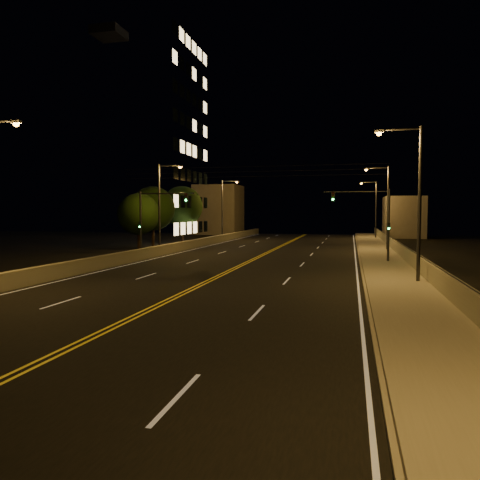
% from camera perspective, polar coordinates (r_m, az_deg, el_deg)
% --- Properties ---
extents(road, '(18.00, 120.00, 0.02)m').
position_cam_1_polar(road, '(29.39, -2.90, -4.57)').
color(road, black).
rests_on(road, ground).
extents(sidewalk, '(3.60, 120.00, 0.30)m').
position_cam_1_polar(sidewalk, '(28.33, 18.64, -4.76)').
color(sidewalk, gray).
rests_on(sidewalk, ground).
extents(curb, '(0.14, 120.00, 0.15)m').
position_cam_1_polar(curb, '(28.23, 14.84, -4.88)').
color(curb, gray).
rests_on(curb, ground).
extents(parapet_wall, '(0.30, 120.00, 1.00)m').
position_cam_1_polar(parapet_wall, '(28.45, 21.98, -3.48)').
color(parapet_wall, gray).
rests_on(parapet_wall, sidewalk).
extents(jersey_barrier, '(0.45, 120.00, 0.97)m').
position_cam_1_polar(jersey_barrier, '(33.13, -18.53, -3.02)').
color(jersey_barrier, gray).
rests_on(jersey_barrier, ground).
extents(distant_building_right, '(6.00, 10.00, 6.64)m').
position_cam_1_polar(distant_building_right, '(81.38, 19.28, 2.67)').
color(distant_building_right, gray).
rests_on(distant_building_right, ground).
extents(distant_building_left, '(8.00, 8.00, 9.10)m').
position_cam_1_polar(distant_building_left, '(87.74, -2.62, 3.70)').
color(distant_building_left, gray).
rests_on(distant_building_left, ground).
extents(parapet_rail, '(0.06, 120.00, 0.06)m').
position_cam_1_polar(parapet_rail, '(28.39, 22.01, -2.41)').
color(parapet_rail, black).
rests_on(parapet_rail, parapet_wall).
extents(lane_markings, '(17.32, 116.00, 0.00)m').
position_cam_1_polar(lane_markings, '(29.32, -2.94, -4.57)').
color(lane_markings, silver).
rests_on(lane_markings, road).
extents(streetlight_1, '(2.55, 0.28, 8.76)m').
position_cam_1_polar(streetlight_1, '(27.37, 20.48, 5.28)').
color(streetlight_1, '#2D2D33').
rests_on(streetlight_1, ground).
extents(streetlight_2, '(2.55, 0.28, 8.76)m').
position_cam_1_polar(streetlight_2, '(49.87, 17.27, 4.39)').
color(streetlight_2, '#2D2D33').
rests_on(streetlight_2, ground).
extents(streetlight_3, '(2.55, 0.28, 8.76)m').
position_cam_1_polar(streetlight_3, '(73.19, 16.04, 4.05)').
color(streetlight_3, '#2D2D33').
rests_on(streetlight_3, ground).
extents(streetlight_5, '(2.55, 0.28, 8.76)m').
position_cam_1_polar(streetlight_5, '(46.58, -9.50, 4.58)').
color(streetlight_5, '#2D2D33').
rests_on(streetlight_5, ground).
extents(streetlight_6, '(2.55, 0.28, 8.76)m').
position_cam_1_polar(streetlight_6, '(68.41, -1.95, 4.23)').
color(streetlight_6, '#2D2D33').
rests_on(streetlight_6, ground).
extents(traffic_signal_right, '(5.11, 0.31, 5.90)m').
position_cam_1_polar(traffic_signal_right, '(37.89, 16.13, 2.76)').
color(traffic_signal_right, '#2D2D33').
rests_on(traffic_signal_right, ground).
extents(traffic_signal_left, '(5.11, 0.31, 5.90)m').
position_cam_1_polar(traffic_signal_left, '(41.47, -10.75, 2.88)').
color(traffic_signal_left, '#2D2D33').
rests_on(traffic_signal_left, ground).
extents(overhead_wires, '(22.00, 0.03, 0.83)m').
position_cam_1_polar(overhead_wires, '(38.46, 1.08, 8.34)').
color(overhead_wires, black).
extents(building_tower, '(24.00, 15.00, 29.57)m').
position_cam_1_polar(building_tower, '(69.64, -15.48, 11.64)').
color(building_tower, gray).
rests_on(building_tower, ground).
extents(tree_0, '(4.56, 4.56, 6.18)m').
position_cam_1_polar(tree_0, '(52.38, -12.25, 3.11)').
color(tree_0, black).
rests_on(tree_0, ground).
extents(tree_1, '(5.32, 5.32, 7.21)m').
position_cam_1_polar(tree_1, '(57.27, -10.59, 3.80)').
color(tree_1, black).
rests_on(tree_1, ground).
extents(tree_2, '(5.73, 5.73, 7.77)m').
position_cam_1_polar(tree_2, '(66.32, -7.06, 4.07)').
color(tree_2, black).
rests_on(tree_2, ground).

